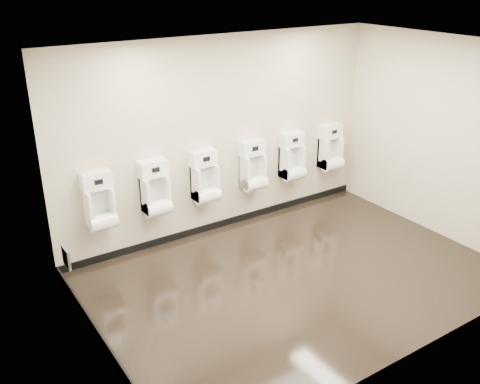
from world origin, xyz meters
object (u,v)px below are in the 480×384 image
object	(u,v)px
access_panel	(66,257)
urinal_4	(292,160)
urinal_3	(253,169)
urinal_2	(205,180)
urinal_0	(100,205)
urinal_1	(156,192)
urinal_5	(331,151)

from	to	relation	value
access_panel	urinal_4	size ratio (longest dim) A/B	0.34
urinal_3	urinal_4	world-z (taller)	same
urinal_2	urinal_4	size ratio (longest dim) A/B	1.00
urinal_3	urinal_4	xyz separation A→B (m)	(0.73, 0.00, 0.00)
urinal_0	urinal_3	distance (m)	2.33
urinal_2	urinal_3	bearing A→B (deg)	0.00
urinal_1	urinal_3	world-z (taller)	same
urinal_2	urinal_3	world-z (taller)	same
access_panel	urinal_1	bearing A→B (deg)	17.24
access_panel	urinal_4	distance (m)	3.70
access_panel	urinal_0	bearing A→B (deg)	35.31
urinal_1	urinal_2	world-z (taller)	same
access_panel	urinal_2	size ratio (longest dim) A/B	0.34
urinal_1	urinal_4	distance (m)	2.30
urinal_1	urinal_2	size ratio (longest dim) A/B	1.00
urinal_1	urinal_4	bearing A→B (deg)	0.00
urinal_1	urinal_3	bearing A→B (deg)	0.00
urinal_2	access_panel	bearing A→B (deg)	-168.74
urinal_0	urinal_2	distance (m)	1.52
access_panel	urinal_1	world-z (taller)	urinal_1
urinal_5	urinal_1	bearing A→B (deg)	180.00
access_panel	urinal_1	size ratio (longest dim) A/B	0.34
urinal_5	access_panel	bearing A→B (deg)	-174.60
urinal_3	urinal_5	bearing A→B (deg)	0.00
urinal_1	urinal_3	distance (m)	1.57
urinal_3	urinal_4	distance (m)	0.73
urinal_0	urinal_3	bearing A→B (deg)	0.00
urinal_4	urinal_5	xyz separation A→B (m)	(0.79, 0.00, 0.00)
urinal_0	urinal_4	xyz separation A→B (m)	(3.06, 0.00, 0.00)
urinal_2	urinal_3	xyz separation A→B (m)	(0.81, 0.00, 0.00)
urinal_0	urinal_2	size ratio (longest dim) A/B	1.00
urinal_3	urinal_5	distance (m)	1.53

